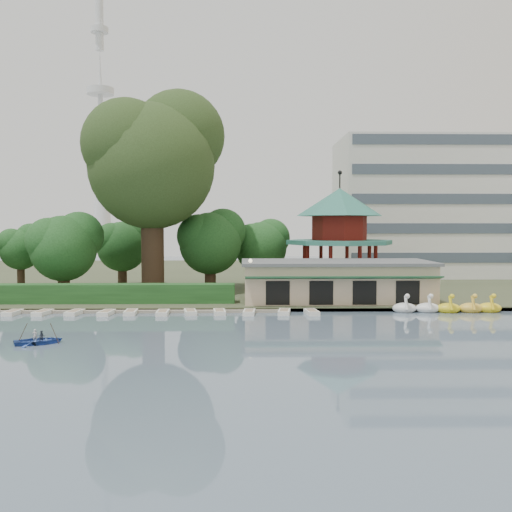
{
  "coord_description": "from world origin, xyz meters",
  "views": [
    {
      "loc": [
        0.86,
        -33.92,
        7.77
      ],
      "look_at": [
        2.0,
        18.0,
        5.0
      ],
      "focal_mm": 40.0,
      "sensor_mm": 36.0,
      "label": 1
    }
  ],
  "objects_px": {
    "dock": "(101,311)",
    "pavilion": "(339,228)",
    "big_tree": "(154,156)",
    "rowboat_with_passengers": "(38,337)",
    "boathouse": "(336,280)"
  },
  "relations": [
    {
      "from": "boathouse",
      "to": "rowboat_with_passengers",
      "type": "xyz_separation_m",
      "value": [
        -22.65,
        -18.47,
        -1.93
      ]
    },
    {
      "from": "rowboat_with_passengers",
      "to": "pavilion",
      "type": "bearing_deg",
      "value": 49.15
    },
    {
      "from": "big_tree",
      "to": "rowboat_with_passengers",
      "type": "relative_size",
      "value": 4.39
    },
    {
      "from": "boathouse",
      "to": "big_tree",
      "type": "relative_size",
      "value": 0.83
    },
    {
      "from": "dock",
      "to": "pavilion",
      "type": "height_order",
      "value": "pavilion"
    },
    {
      "from": "big_tree",
      "to": "dock",
      "type": "bearing_deg",
      "value": -106.12
    },
    {
      "from": "big_tree",
      "to": "pavilion",
      "type": "bearing_deg",
      "value": 10.29
    },
    {
      "from": "rowboat_with_passengers",
      "to": "dock",
      "type": "bearing_deg",
      "value": 87.3
    },
    {
      "from": "dock",
      "to": "rowboat_with_passengers",
      "type": "distance_m",
      "value": 13.72
    },
    {
      "from": "big_tree",
      "to": "rowboat_with_passengers",
      "type": "xyz_separation_m",
      "value": [
        -3.83,
        -24.72,
        -14.85
      ]
    },
    {
      "from": "pavilion",
      "to": "rowboat_with_passengers",
      "type": "relative_size",
      "value": 2.65
    },
    {
      "from": "pavilion",
      "to": "big_tree",
      "type": "height_order",
      "value": "big_tree"
    },
    {
      "from": "pavilion",
      "to": "big_tree",
      "type": "distance_m",
      "value": 22.55
    },
    {
      "from": "dock",
      "to": "big_tree",
      "type": "height_order",
      "value": "big_tree"
    },
    {
      "from": "boathouse",
      "to": "rowboat_with_passengers",
      "type": "height_order",
      "value": "boathouse"
    }
  ]
}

